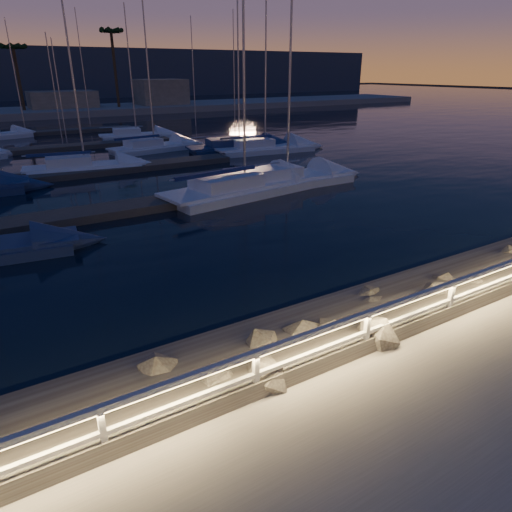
% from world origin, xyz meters
% --- Properties ---
extents(ground, '(400.00, 400.00, 0.00)m').
position_xyz_m(ground, '(0.00, 0.00, 0.00)').
color(ground, '#9E978F').
rests_on(ground, ground).
extents(harbor_water, '(400.00, 440.00, 0.60)m').
position_xyz_m(harbor_water, '(0.00, 31.22, -0.97)').
color(harbor_water, black).
rests_on(harbor_water, ground).
extents(guard_rail, '(44.11, 0.12, 1.06)m').
position_xyz_m(guard_rail, '(-0.07, -0.00, 0.77)').
color(guard_rail, white).
rests_on(guard_rail, ground).
extents(riprap, '(36.07, 3.19, 1.48)m').
position_xyz_m(riprap, '(3.28, 1.34, -0.18)').
color(riprap, slate).
rests_on(riprap, ground).
extents(floating_docks, '(22.00, 36.00, 0.40)m').
position_xyz_m(floating_docks, '(0.00, 32.50, -0.40)').
color(floating_docks, '#5C544C').
rests_on(floating_docks, ground).
extents(far_shore, '(160.00, 14.00, 5.20)m').
position_xyz_m(far_shore, '(-0.12, 74.05, 0.29)').
color(far_shore, '#9E978F').
rests_on(far_shore, ground).
extents(palm_center, '(3.00, 3.00, 9.70)m').
position_xyz_m(palm_center, '(2.00, 73.00, 8.78)').
color(palm_center, '#4E3D24').
rests_on(palm_center, ground).
extents(palm_right, '(3.00, 3.00, 12.20)m').
position_xyz_m(palm_right, '(16.00, 72.00, 11.03)').
color(palm_right, '#4E3D24').
rests_on(palm_right, ground).
extents(sailboat_c, '(9.25, 2.90, 15.61)m').
position_xyz_m(sailboat_c, '(10.10, 16.39, -0.13)').
color(sailboat_c, white).
rests_on(sailboat_c, ground).
extents(sailboat_d, '(10.42, 4.39, 17.10)m').
position_xyz_m(sailboat_d, '(6.78, 15.89, -0.13)').
color(sailboat_d, white).
rests_on(sailboat_d, ground).
extents(sailboat_g, '(8.35, 3.71, 13.71)m').
position_xyz_m(sailboat_g, '(7.60, 32.97, -0.17)').
color(sailboat_g, white).
rests_on(sailboat_g, ground).
extents(sailboat_h, '(9.38, 3.74, 15.45)m').
position_xyz_m(sailboat_h, '(15.58, 27.49, -0.16)').
color(sailboat_h, white).
rests_on(sailboat_h, ground).
extents(sailboat_j, '(8.25, 3.56, 13.63)m').
position_xyz_m(sailboat_j, '(0.36, 26.89, -0.15)').
color(sailboat_j, white).
rests_on(sailboat_j, ground).
extents(sailboat_k, '(7.70, 3.48, 12.63)m').
position_xyz_m(sailboat_k, '(8.78, 41.59, -0.19)').
color(sailboat_k, white).
rests_on(sailboat_k, ground).
extents(sailboat_l, '(9.38, 4.26, 15.33)m').
position_xyz_m(sailboat_l, '(13.84, 28.96, -0.16)').
color(sailboat_l, navy).
rests_on(sailboat_l, ground).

